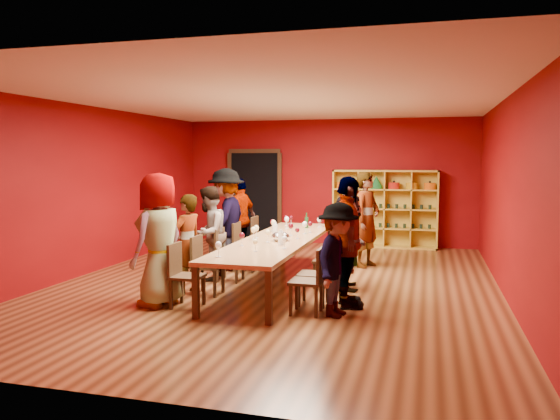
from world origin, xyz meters
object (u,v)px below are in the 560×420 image
(chair_person_left_0, at_px, (182,272))
(chair_person_right_0, at_px, (312,277))
(person_left_2, at_px, (209,233))
(chair_person_left_4, at_px, (260,236))
(tasting_table, at_px, (277,242))
(person_right_1, at_px, (348,242))
(person_left_4, at_px, (240,219))
(chair_person_right_2, at_px, (332,257))
(chair_person_right_1, at_px, (319,270))
(spittoon_bowl, at_px, (281,237))
(wine_bottle, at_px, (307,222))
(shelving_unit, at_px, (385,205))
(chair_person_right_4, at_px, (349,240))
(person_right_4, at_px, (367,220))
(person_left_3, at_px, (226,219))
(chair_person_left_2, at_px, (226,252))
(person_right_2, at_px, (348,241))
(person_right_0, at_px, (338,260))
(person_left_0, at_px, (159,240))
(chair_person_left_3, at_px, (242,244))
(person_left_1, at_px, (187,244))
(chair_person_left_1, at_px, (203,262))

(chair_person_left_0, bearing_deg, chair_person_right_0, 3.73)
(person_left_2, relative_size, chair_person_left_4, 1.79)
(chair_person_left_4, bearing_deg, tasting_table, -65.00)
(chair_person_right_0, bearing_deg, person_right_1, 49.88)
(person_left_4, xyz_separation_m, chair_person_right_2, (2.24, -1.97, -0.34))
(tasting_table, relative_size, chair_person_right_1, 5.06)
(spittoon_bowl, distance_m, wine_bottle, 1.71)
(shelving_unit, bearing_deg, person_right_1, -90.94)
(chair_person_right_4, bearing_deg, person_right_4, -0.00)
(person_left_3, distance_m, chair_person_right_0, 3.26)
(person_right_1, xyz_separation_m, spittoon_bowl, (-1.20, 0.90, -0.09))
(chair_person_left_2, bearing_deg, person_right_4, 40.50)
(chair_person_left_0, bearing_deg, person_right_2, 38.93)
(person_right_0, height_order, chair_person_right_4, person_right_0)
(chair_person_right_0, bearing_deg, person_left_0, -176.86)
(shelving_unit, relative_size, chair_person_left_3, 2.70)
(person_left_4, distance_m, person_right_1, 4.03)
(chair_person_left_4, distance_m, person_left_4, 0.54)
(tasting_table, relative_size, chair_person_left_3, 5.06)
(person_left_2, height_order, person_right_0, person_left_2)
(person_left_4, height_order, person_right_1, person_right_1)
(tasting_table, distance_m, chair_person_right_1, 1.44)
(person_left_0, xyz_separation_m, person_left_3, (0.03, 2.55, 0.01))
(chair_person_left_0, relative_size, wine_bottle, 3.05)
(person_left_0, bearing_deg, person_left_3, -167.81)
(person_left_0, relative_size, chair_person_left_2, 2.10)
(chair_person_right_0, bearing_deg, chair_person_right_1, 90.00)
(person_left_1, relative_size, person_left_4, 0.91)
(person_right_1, distance_m, person_right_2, 1.10)
(chair_person_left_2, height_order, chair_person_left_4, same)
(chair_person_left_2, relative_size, chair_person_right_1, 1.00)
(person_left_1, bearing_deg, person_right_2, 130.27)
(chair_person_left_2, xyz_separation_m, spittoon_bowl, (1.01, -0.20, 0.32))
(person_left_1, height_order, chair_person_left_3, person_left_1)
(wine_bottle, bearing_deg, person_left_4, 163.58)
(person_right_2, bearing_deg, spittoon_bowl, 88.43)
(chair_person_left_3, bearing_deg, person_right_4, 24.68)
(person_left_0, bearing_deg, person_right_0, 105.61)
(chair_person_right_0, distance_m, person_right_2, 1.59)
(person_left_1, xyz_separation_m, chair_person_left_2, (0.26, 0.95, -0.27))
(person_right_1, relative_size, wine_bottle, 6.24)
(person_left_0, xyz_separation_m, person_right_2, (2.41, 1.67, -0.18))
(chair_person_left_0, distance_m, person_left_1, 0.84)
(chair_person_right_0, distance_m, person_right_0, 0.42)
(chair_person_left_1, xyz_separation_m, person_right_1, (2.22, -0.16, 0.42))
(chair_person_left_2, height_order, person_right_2, person_right_2)
(person_right_1, bearing_deg, chair_person_left_0, 90.26)
(chair_person_right_4, xyz_separation_m, spittoon_bowl, (-0.81, -2.05, 0.32))
(shelving_unit, height_order, chair_person_left_0, shelving_unit)
(shelving_unit, distance_m, wine_bottle, 3.07)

